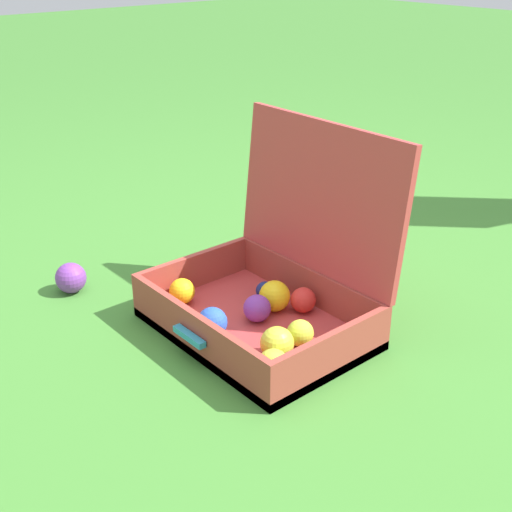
# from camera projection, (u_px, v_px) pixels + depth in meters

# --- Properties ---
(ground_plane) EXTENTS (16.00, 16.00, 0.00)m
(ground_plane) POSITION_uv_depth(u_px,v_px,m) (281.00, 333.00, 1.77)
(ground_plane) COLOR #3D7A2D
(open_suitcase) EXTENTS (0.56, 0.47, 0.52)m
(open_suitcase) POSITION_uv_depth(u_px,v_px,m) (272.00, 289.00, 1.75)
(open_suitcase) COLOR #B23838
(open_suitcase) RESTS_ON ground
(stray_ball_on_grass) EXTENTS (0.09, 0.09, 0.09)m
(stray_ball_on_grass) POSITION_uv_depth(u_px,v_px,m) (71.00, 278.00, 1.96)
(stray_ball_on_grass) COLOR purple
(stray_ball_on_grass) RESTS_ON ground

